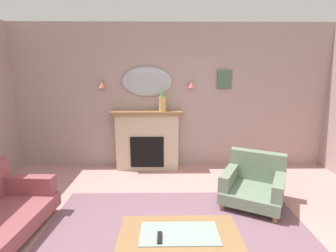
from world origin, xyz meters
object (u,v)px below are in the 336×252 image
at_px(armchair_near_fireplace, 254,182).
at_px(wall_sconce_right, 191,84).
at_px(wall_sconce_left, 102,84).
at_px(framed_picture, 225,79).
at_px(fireplace, 147,141).
at_px(tv_remote, 160,238).
at_px(mantel_vase_right, 163,101).
at_px(coffee_table, 179,239).
at_px(wall_mirror, 147,82).

bearing_deg(armchair_near_fireplace, wall_sconce_right, 118.26).
bearing_deg(wall_sconce_left, framed_picture, 1.46).
xyz_separation_m(wall_sconce_right, armchair_near_fireplace, (0.79, -1.47, -1.35)).
height_order(wall_sconce_right, armchair_near_fireplace, wall_sconce_right).
height_order(fireplace, tv_remote, fireplace).
xyz_separation_m(mantel_vase_right, armchair_near_fireplace, (1.34, -1.35, -1.04)).
bearing_deg(tv_remote, wall_sconce_left, 111.31).
bearing_deg(armchair_near_fireplace, tv_remote, -133.01).
height_order(mantel_vase_right, coffee_table, mantel_vase_right).
distance_m(wall_mirror, armchair_near_fireplace, 2.64).
bearing_deg(fireplace, coffee_table, -80.41).
relative_size(fireplace, wall_sconce_left, 9.71).
relative_size(wall_sconce_right, coffee_table, 0.13).
distance_m(fireplace, tv_remote, 2.84).
bearing_deg(armchair_near_fireplace, wall_mirror, 137.21).
height_order(wall_mirror, coffee_table, wall_mirror).
bearing_deg(wall_mirror, tv_remote, -84.47).
distance_m(wall_sconce_left, coffee_table, 3.38).
xyz_separation_m(fireplace, mantel_vase_right, (0.30, -0.03, 0.78)).
height_order(framed_picture, tv_remote, framed_picture).
bearing_deg(coffee_table, wall_sconce_right, 82.27).
bearing_deg(mantel_vase_right, wall_sconce_left, 174.04).
relative_size(wall_mirror, coffee_table, 0.87).
relative_size(wall_mirror, armchair_near_fireplace, 0.87).
relative_size(fireplace, coffee_table, 1.24).
bearing_deg(mantel_vase_right, framed_picture, 8.53).
bearing_deg(wall_sconce_right, tv_remote, -100.93).
bearing_deg(tv_remote, fireplace, 95.81).
bearing_deg(wall_mirror, wall_sconce_right, -3.37).
height_order(coffee_table, tv_remote, tv_remote).
relative_size(tv_remote, armchair_near_fireplace, 0.15).
bearing_deg(coffee_table, armchair_near_fireplace, 49.51).
bearing_deg(fireplace, wall_mirror, 90.00).
relative_size(wall_sconce_right, framed_picture, 0.39).
bearing_deg(framed_picture, wall_sconce_left, -178.54).
bearing_deg(wall_sconce_right, wall_sconce_left, 180.00).
height_order(mantel_vase_right, framed_picture, framed_picture).
bearing_deg(framed_picture, tv_remote, -112.19).
bearing_deg(fireplace, tv_remote, -84.19).
distance_m(wall_sconce_right, framed_picture, 0.66).
distance_m(wall_sconce_right, armchair_near_fireplace, 2.15).
distance_m(wall_sconce_right, tv_remote, 3.20).
xyz_separation_m(mantel_vase_right, coffee_table, (0.16, -2.72, -0.96)).
relative_size(mantel_vase_right, framed_picture, 1.21).
distance_m(mantel_vase_right, wall_sconce_right, 0.64).
bearing_deg(coffee_table, mantel_vase_right, 93.46).
bearing_deg(wall_sconce_left, tv_remote, -68.69).
distance_m(wall_mirror, wall_sconce_left, 0.85).
bearing_deg(framed_picture, armchair_near_fireplace, -84.83).
bearing_deg(wall_sconce_left, wall_sconce_right, 0.00).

